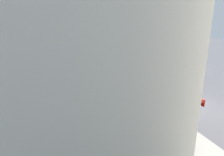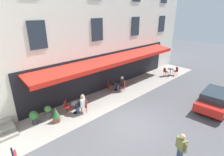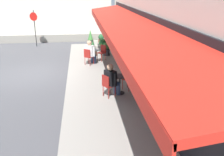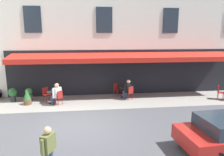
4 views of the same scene
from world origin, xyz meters
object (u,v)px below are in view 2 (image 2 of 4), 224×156
object	(u,v)px
cafe_chair_red_facing_street	(165,71)
cafe_chair_red_near_door	(67,105)
cafe_table_mid_terrace	(170,71)
potted_plant_under_sign	(56,115)
seated_patron_in_white	(82,103)
potted_plant_entrance_left	(34,116)
potted_plant_mid_terrace	(48,111)
walking_pedestrian_in_olive	(181,146)
cafe_chair_red_back_row	(85,105)
cafe_chair_red_corner_right	(176,70)
cafe_chair_red_corner_left	(109,84)
seated_companion_in_black	(121,83)
cafe_table_near_entrance	(116,85)
cafe_chair_red_by_window	(123,85)
cafe_table_streetside	(76,106)
parked_car_red	(216,99)

from	to	relation	value
cafe_chair_red_facing_street	cafe_chair_red_near_door	world-z (taller)	same
cafe_table_mid_terrace	potted_plant_under_sign	world-z (taller)	potted_plant_under_sign
seated_patron_in_white	potted_plant_entrance_left	bearing A→B (deg)	-18.35
potted_plant_entrance_left	potted_plant_mid_terrace	distance (m)	0.97
cafe_chair_red_near_door	walking_pedestrian_in_olive	xyz separation A→B (m)	(-1.48, 7.37, 0.36)
cafe_chair_red_back_row	cafe_chair_red_corner_right	bearing A→B (deg)	176.82
cafe_chair_red_corner_left	cafe_table_mid_terrace	xyz separation A→B (m)	(-7.27, 1.87, -0.06)
seated_patron_in_white	cafe_table_mid_terrace	bearing A→B (deg)	177.91
cafe_chair_red_corner_right	seated_patron_in_white	size ratio (longest dim) A/B	0.67
cafe_chair_red_corner_left	cafe_table_mid_terrace	world-z (taller)	cafe_chair_red_corner_left
cafe_chair_red_facing_street	cafe_chair_red_near_door	distance (m)	11.40
cafe_table_mid_terrace	seated_companion_in_black	world-z (taller)	seated_companion_in_black
cafe_chair_red_near_door	seated_patron_in_white	size ratio (longest dim) A/B	0.67
cafe_table_near_entrance	cafe_chair_red_near_door	bearing A→B (deg)	2.96
cafe_chair_red_near_door	walking_pedestrian_in_olive	distance (m)	7.53
cafe_chair_red_near_door	cafe_chair_red_corner_right	bearing A→B (deg)	173.12
cafe_chair_red_by_window	potted_plant_mid_terrace	world-z (taller)	cafe_chair_red_by_window
cafe_table_mid_terrace	cafe_table_streetside	world-z (taller)	same
cafe_table_mid_terrace	walking_pedestrian_in_olive	world-z (taller)	walking_pedestrian_in_olive
cafe_table_near_entrance	cafe_chair_red_by_window	world-z (taller)	cafe_chair_red_by_window
cafe_chair_red_near_door	cafe_chair_red_facing_street	bearing A→B (deg)	175.69
cafe_chair_red_back_row	walking_pedestrian_in_olive	bearing A→B (deg)	94.89
cafe_chair_red_by_window	cafe_chair_red_back_row	distance (m)	4.53
cafe_table_mid_terrace	cafe_table_near_entrance	bearing A→B (deg)	-11.52
cafe_chair_red_near_door	parked_car_red	bearing A→B (deg)	139.76
cafe_chair_red_facing_street	potted_plant_mid_terrace	xyz separation A→B (m)	(12.54, -1.22, -0.12)
seated_companion_in_black	potted_plant_under_sign	size ratio (longest dim) A/B	1.34
cafe_chair_red_near_door	parked_car_red	size ratio (longest dim) A/B	0.21
cafe_chair_red_corner_left	potted_plant_under_sign	xyz separation A→B (m)	(5.71, 1.24, -0.06)
cafe_chair_red_facing_street	seated_patron_in_white	size ratio (longest dim) A/B	0.67
cafe_chair_red_corner_right	cafe_chair_red_back_row	bearing A→B (deg)	-3.18
cafe_chair_red_by_window	potted_plant_entrance_left	bearing A→B (deg)	-3.79
potted_plant_entrance_left	cafe_chair_red_facing_street	bearing A→B (deg)	175.42
cafe_chair_red_corner_left	parked_car_red	xyz separation A→B (m)	(-3.38, 7.55, 0.16)
walking_pedestrian_in_olive	potted_plant_entrance_left	xyz separation A→B (m)	(3.60, -7.60, -0.38)
cafe_chair_red_facing_street	cafe_chair_red_back_row	size ratio (longest dim) A/B	1.00
cafe_chair_red_corner_right	seated_patron_in_white	distance (m)	11.73
potted_plant_under_sign	seated_companion_in_black	bearing A→B (deg)	-176.31
cafe_table_streetside	seated_companion_in_black	bearing A→B (deg)	-175.56
cafe_table_near_entrance	seated_patron_in_white	xyz separation A→B (m)	(4.33, 0.99, 0.23)
seated_patron_in_white	cafe_chair_red_near_door	bearing A→B (deg)	-44.13
cafe_chair_red_back_row	potted_plant_mid_terrace	xyz separation A→B (m)	(2.09, -1.23, -0.12)
cafe_table_streetside	seated_companion_in_black	xyz separation A→B (m)	(-4.88, -0.38, 0.22)
cafe_table_streetside	potted_plant_entrance_left	size ratio (longest dim) A/B	0.85
cafe_chair_red_corner_right	cafe_chair_red_facing_street	bearing A→B (deg)	-30.88
cafe_table_mid_terrace	cafe_chair_red_near_door	xyz separation A→B (m)	(11.94, -1.13, 0.06)
cafe_chair_red_corner_right	walking_pedestrian_in_olive	size ratio (longest dim) A/B	0.59
cafe_chair_red_by_window	seated_patron_in_white	distance (m)	4.69
cafe_table_near_entrance	seated_patron_in_white	bearing A→B (deg)	12.86
cafe_chair_red_facing_street	cafe_table_streetside	size ratio (longest dim) A/B	1.21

